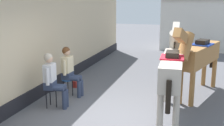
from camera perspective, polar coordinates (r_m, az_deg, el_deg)
name	(u,v)px	position (r m, az deg, el deg)	size (l,w,h in m)	color
ground_plane	(140,83)	(9.18, 5.69, -4.10)	(40.00, 40.00, 0.00)	#56565B
pub_facade_wall	(44,39)	(8.35, -13.67, 4.69)	(0.34, 14.00, 3.40)	#CCB793
distant_cottage	(194,15)	(15.88, 16.15, 9.36)	(3.40, 2.60, 3.50)	silver
seated_visitor_near	(52,78)	(7.14, -11.96, -2.89)	(0.61, 0.49, 1.39)	black
seated_visitor_far	(69,69)	(7.91, -8.59, -1.16)	(0.61, 0.49, 1.39)	#194C99
saddled_horse_near	(172,67)	(6.58, 12.07, -0.81)	(0.54, 3.00, 2.06)	#B2A899
saddled_horse_far	(199,55)	(8.07, 17.15, 1.46)	(1.21, 2.89, 2.06)	#9E6B38
spare_stool_white	(163,68)	(9.59, 10.36, -1.02)	(0.32, 0.32, 0.46)	white
satchel_bag	(77,84)	(8.84, -7.17, -4.14)	(0.28, 0.12, 0.20)	maroon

